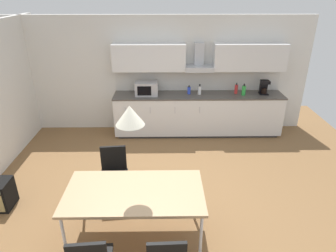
{
  "coord_description": "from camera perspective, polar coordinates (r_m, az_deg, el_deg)",
  "views": [
    {
      "loc": [
        0.13,
        -3.76,
        3.0
      ],
      "look_at": [
        0.19,
        0.57,
        1.0
      ],
      "focal_mm": 32.0,
      "sensor_mm": 36.0,
      "label": 1
    }
  ],
  "objects": [
    {
      "name": "ground_plane",
      "position": [
        4.82,
        -2.24,
        -13.89
      ],
      "size": [
        8.27,
        8.05,
        0.02
      ],
      "primitive_type": "cube",
      "color": "brown"
    },
    {
      "name": "wall_back",
      "position": [
        6.72,
        -1.93,
        9.76
      ],
      "size": [
        6.62,
        0.1,
        2.51
      ],
      "primitive_type": "cube",
      "color": "silver",
      "rests_on": "ground_plane"
    },
    {
      "name": "kitchen_counter",
      "position": [
        6.68,
        5.67,
        2.33
      ],
      "size": [
        3.65,
        0.65,
        0.91
      ],
      "color": "#333333",
      "rests_on": "ground_plane"
    },
    {
      "name": "backsplash_tile",
      "position": [
        6.73,
        5.65,
        8.72
      ],
      "size": [
        3.63,
        0.02,
        0.47
      ],
      "primitive_type": "cube",
      "color": "silver",
      "rests_on": "kitchen_counter"
    },
    {
      "name": "upper_wall_cabinets",
      "position": [
        6.45,
        5.99,
        12.86
      ],
      "size": [
        3.63,
        0.4,
        0.56
      ],
      "color": "silver"
    },
    {
      "name": "microwave",
      "position": [
        6.44,
        -4.1,
        7.16
      ],
      "size": [
        0.48,
        0.35,
        0.28
      ],
      "color": "#ADADB2",
      "rests_on": "kitchen_counter"
    },
    {
      "name": "coffee_maker",
      "position": [
        6.81,
        17.82,
        7.07
      ],
      "size": [
        0.18,
        0.19,
        0.3
      ],
      "color": "black",
      "rests_on": "kitchen_counter"
    },
    {
      "name": "bottle_red",
      "position": [
        6.68,
        12.86,
        6.89
      ],
      "size": [
        0.07,
        0.07,
        0.24
      ],
      "color": "red",
      "rests_on": "kitchen_counter"
    },
    {
      "name": "bottle_blue",
      "position": [
        6.51,
        4.02,
        6.79
      ],
      "size": [
        0.07,
        0.07,
        0.18
      ],
      "color": "blue",
      "rests_on": "kitchen_counter"
    },
    {
      "name": "bottle_white",
      "position": [
        6.49,
        6.04,
        6.82
      ],
      "size": [
        0.08,
        0.08,
        0.23
      ],
      "color": "white",
      "rests_on": "kitchen_counter"
    },
    {
      "name": "bottle_green",
      "position": [
        6.61,
        14.23,
        6.6
      ],
      "size": [
        0.08,
        0.08,
        0.25
      ],
      "color": "green",
      "rests_on": "kitchen_counter"
    },
    {
      "name": "dining_table",
      "position": [
        3.77,
        -6.42,
        -12.72
      ],
      "size": [
        1.69,
        0.9,
        0.76
      ],
      "color": "tan",
      "rests_on": "ground_plane"
    },
    {
      "name": "chair_far_left",
      "position": [
        4.6,
        -10.27,
        -8.14
      ],
      "size": [
        0.44,
        0.44,
        0.87
      ],
      "color": "black",
      "rests_on": "ground_plane"
    },
    {
      "name": "pendant_lamp",
      "position": [
        3.24,
        -7.29,
        2.03
      ],
      "size": [
        0.32,
        0.32,
        0.22
      ],
      "primitive_type": "cone",
      "color": "silver"
    }
  ]
}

